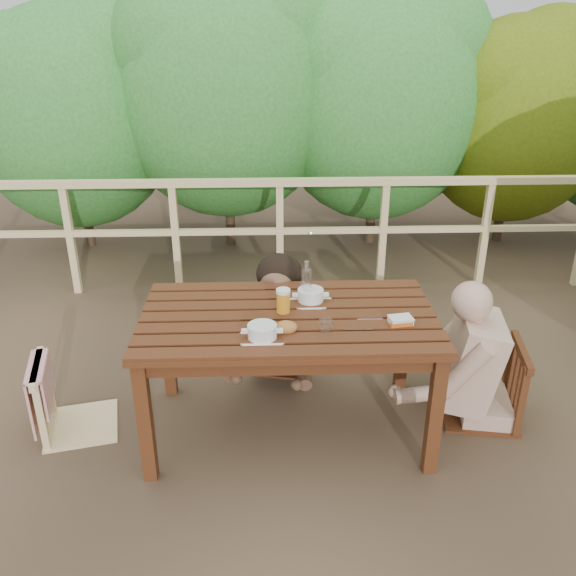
{
  "coord_description": "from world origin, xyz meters",
  "views": [
    {
      "loc": [
        -0.11,
        -2.94,
        2.27
      ],
      "look_at": [
        0.0,
        0.05,
        0.9
      ],
      "focal_mm": 37.6,
      "sensor_mm": 36.0,
      "label": 1
    }
  ],
  "objects_px": {
    "diner_right": "(499,309)",
    "chair_right": "(487,350)",
    "beer_glass": "(283,302)",
    "bottle": "(307,282)",
    "tumbler": "(326,328)",
    "table": "(288,374)",
    "bread_roll": "(286,327)",
    "soup_near": "(262,332)",
    "soup_far": "(311,296)",
    "chair_left": "(72,364)",
    "woman": "(284,275)",
    "butter_tub": "(400,322)",
    "chair_far": "(285,312)"
  },
  "relations": [
    {
      "from": "diner_right",
      "to": "chair_right",
      "type": "bearing_deg",
      "value": 99.88
    },
    {
      "from": "beer_glass",
      "to": "bottle",
      "type": "xyz_separation_m",
      "value": [
        0.14,
        0.14,
        0.05
      ]
    },
    {
      "from": "tumbler",
      "to": "diner_right",
      "type": "bearing_deg",
      "value": 16.77
    },
    {
      "from": "table",
      "to": "bread_roll",
      "type": "height_order",
      "value": "bread_roll"
    },
    {
      "from": "soup_near",
      "to": "soup_far",
      "type": "height_order",
      "value": "same"
    },
    {
      "from": "diner_right",
      "to": "tumbler",
      "type": "height_order",
      "value": "diner_right"
    },
    {
      "from": "chair_left",
      "to": "tumbler",
      "type": "distance_m",
      "value": 1.5
    },
    {
      "from": "woman",
      "to": "bread_roll",
      "type": "distance_m",
      "value": 0.94
    },
    {
      "from": "soup_near",
      "to": "woman",
      "type": "bearing_deg",
      "value": 81.84
    },
    {
      "from": "woman",
      "to": "butter_tub",
      "type": "relative_size",
      "value": 10.84
    },
    {
      "from": "soup_far",
      "to": "beer_glass",
      "type": "height_order",
      "value": "beer_glass"
    },
    {
      "from": "soup_far",
      "to": "soup_near",
      "type": "bearing_deg",
      "value": -123.22
    },
    {
      "from": "chair_left",
      "to": "bread_roll",
      "type": "bearing_deg",
      "value": -113.99
    },
    {
      "from": "woman",
      "to": "bottle",
      "type": "bearing_deg",
      "value": 113.19
    },
    {
      "from": "tumbler",
      "to": "beer_glass",
      "type": "bearing_deg",
      "value": 131.27
    },
    {
      "from": "chair_far",
      "to": "butter_tub",
      "type": "relative_size",
      "value": 6.59
    },
    {
      "from": "bread_roll",
      "to": "bottle",
      "type": "xyz_separation_m",
      "value": [
        0.13,
        0.36,
        0.09
      ]
    },
    {
      "from": "table",
      "to": "diner_right",
      "type": "bearing_deg",
      "value": 4.63
    },
    {
      "from": "chair_left",
      "to": "table",
      "type": "bearing_deg",
      "value": -105.35
    },
    {
      "from": "table",
      "to": "woman",
      "type": "xyz_separation_m",
      "value": [
        0.0,
        0.74,
        0.3
      ]
    },
    {
      "from": "chair_right",
      "to": "bottle",
      "type": "relative_size",
      "value": 3.6
    },
    {
      "from": "chair_left",
      "to": "butter_tub",
      "type": "bearing_deg",
      "value": -108.56
    },
    {
      "from": "table",
      "to": "chair_right",
      "type": "distance_m",
      "value": 1.19
    },
    {
      "from": "butter_tub",
      "to": "soup_far",
      "type": "bearing_deg",
      "value": 137.37
    },
    {
      "from": "diner_right",
      "to": "beer_glass",
      "type": "bearing_deg",
      "value": 102.95
    },
    {
      "from": "chair_far",
      "to": "bottle",
      "type": "bearing_deg",
      "value": -66.42
    },
    {
      "from": "chair_right",
      "to": "soup_near",
      "type": "relative_size",
      "value": 3.6
    },
    {
      "from": "soup_near",
      "to": "diner_right",
      "type": "bearing_deg",
      "value": 14.46
    },
    {
      "from": "soup_far",
      "to": "bottle",
      "type": "bearing_deg",
      "value": 165.68
    },
    {
      "from": "tumbler",
      "to": "table",
      "type": "bearing_deg",
      "value": 131.41
    },
    {
      "from": "chair_left",
      "to": "diner_right",
      "type": "relative_size",
      "value": 0.6
    },
    {
      "from": "chair_right",
      "to": "tumbler",
      "type": "height_order",
      "value": "chair_right"
    },
    {
      "from": "chair_right",
      "to": "diner_right",
      "type": "bearing_deg",
      "value": 99.88
    },
    {
      "from": "chair_far",
      "to": "beer_glass",
      "type": "bearing_deg",
      "value": -80.01
    },
    {
      "from": "chair_left",
      "to": "tumbler",
      "type": "relative_size",
      "value": 10.3
    },
    {
      "from": "chair_right",
      "to": "soup_near",
      "type": "xyz_separation_m",
      "value": [
        -1.33,
        -0.35,
        0.34
      ]
    },
    {
      "from": "table",
      "to": "tumbler",
      "type": "height_order",
      "value": "tumbler"
    },
    {
      "from": "soup_near",
      "to": "bottle",
      "type": "height_order",
      "value": "bottle"
    },
    {
      "from": "chair_far",
      "to": "butter_tub",
      "type": "height_order",
      "value": "chair_far"
    },
    {
      "from": "diner_right",
      "to": "bread_roll",
      "type": "bearing_deg",
      "value": 112.92
    },
    {
      "from": "chair_right",
      "to": "chair_left",
      "type": "bearing_deg",
      "value": -79.21
    },
    {
      "from": "chair_left",
      "to": "woman",
      "type": "xyz_separation_m",
      "value": [
        1.24,
        0.68,
        0.24
      ]
    },
    {
      "from": "bread_roll",
      "to": "beer_glass",
      "type": "distance_m",
      "value": 0.22
    },
    {
      "from": "soup_near",
      "to": "soup_far",
      "type": "relative_size",
      "value": 1.01
    },
    {
      "from": "chair_right",
      "to": "tumbler",
      "type": "xyz_separation_m",
      "value": [
        -1.0,
        -0.31,
        0.34
      ]
    },
    {
      "from": "bread_roll",
      "to": "soup_far",
      "type": "bearing_deg",
      "value": 66.93
    },
    {
      "from": "chair_left",
      "to": "chair_far",
      "type": "bearing_deg",
      "value": -74.56
    },
    {
      "from": "diner_right",
      "to": "butter_tub",
      "type": "height_order",
      "value": "diner_right"
    },
    {
      "from": "chair_far",
      "to": "bottle",
      "type": "distance_m",
      "value": 0.73
    },
    {
      "from": "soup_far",
      "to": "bottle",
      "type": "distance_m",
      "value": 0.09
    }
  ]
}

